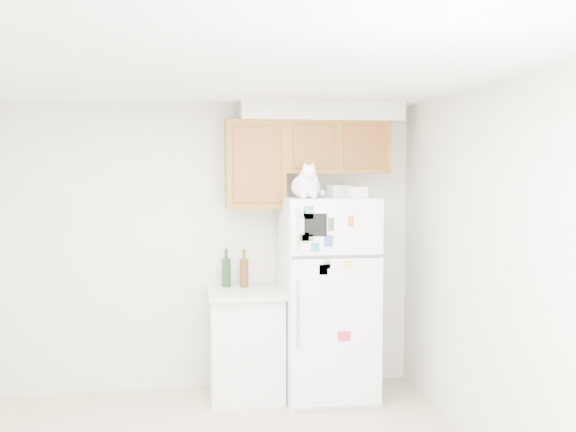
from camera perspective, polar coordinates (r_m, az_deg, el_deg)
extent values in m
cube|color=beige|center=(5.96, -7.75, -2.66)|extent=(3.80, 0.04, 2.50)
cube|color=beige|center=(2.04, -6.09, -15.63)|extent=(3.80, 0.04, 2.50)
cube|color=beige|center=(4.44, 18.08, -5.08)|extent=(0.04, 4.00, 2.50)
cube|color=white|center=(3.96, -7.50, 12.16)|extent=(3.80, 4.00, 0.04)
cube|color=brown|center=(5.89, 4.01, 5.82)|extent=(0.90, 0.33, 0.45)
cube|color=brown|center=(5.77, -2.81, 4.37)|extent=(0.50, 0.33, 0.75)
cube|color=silver|center=(5.89, 2.80, 8.75)|extent=(1.40, 0.37, 0.15)
cube|color=white|center=(5.76, 3.36, -6.87)|extent=(0.76, 0.72, 1.70)
cube|color=white|center=(5.31, 4.22, -0.99)|extent=(0.74, 0.03, 0.44)
cube|color=white|center=(5.45, 4.18, -9.82)|extent=(0.74, 0.03, 1.19)
cube|color=#59595B|center=(5.34, 4.21, -3.40)|extent=(0.74, 0.03, 0.02)
cylinder|color=silver|center=(5.22, 0.87, -1.12)|extent=(0.02, 0.02, 0.32)
cylinder|color=silver|center=(5.33, 0.86, -8.32)|extent=(0.02, 0.02, 0.55)
cube|color=black|center=(5.26, 2.36, -0.76)|extent=(0.18, 0.00, 0.18)
cube|color=white|center=(5.32, 2.55, -5.60)|extent=(0.22, 0.00, 0.28)
cube|color=#BC4B96|center=(5.31, 3.02, -4.57)|extent=(0.07, 0.00, 0.08)
cube|color=#649B4D|center=(5.31, 3.34, -4.12)|extent=(0.05, 0.00, 0.07)
cube|color=#E7D451|center=(5.35, 5.06, -4.13)|extent=(0.08, 0.00, 0.06)
cube|color=#74994C|center=(5.25, 1.49, -1.86)|extent=(0.06, 0.00, 0.08)
cube|color=#C73140|center=(5.45, 4.78, -10.11)|extent=(0.10, 0.00, 0.08)
cube|color=#48484C|center=(5.25, 1.58, -1.85)|extent=(0.10, 0.00, 0.05)
cube|color=teal|center=(5.28, 2.34, -2.67)|extent=(0.07, 0.00, 0.07)
cube|color=white|center=(5.32, 5.01, -1.53)|extent=(0.07, 0.00, 0.07)
cube|color=silver|center=(5.23, 1.07, 0.16)|extent=(0.07, 0.00, 0.05)
cube|color=silver|center=(5.52, 4.93, -12.62)|extent=(0.07, 0.00, 0.08)
cube|color=#444649|center=(5.28, 3.67, -0.73)|extent=(0.05, 0.00, 0.10)
cube|color=#3A8166|center=(5.24, 1.75, 0.30)|extent=(0.08, 0.00, 0.10)
cube|color=#2E46A2|center=(5.29, 3.44, -2.13)|extent=(0.07, 0.00, 0.09)
cube|color=#C05830|center=(5.32, 5.37, -0.43)|extent=(0.05, 0.00, 0.09)
cube|color=white|center=(5.81, -3.57, -10.93)|extent=(0.60, 0.60, 0.88)
cube|color=silver|center=(5.69, -3.57, -6.50)|extent=(0.64, 0.64, 0.04)
ellipsoid|color=white|center=(5.51, 1.51, 2.52)|extent=(0.23, 0.31, 0.20)
ellipsoid|color=white|center=(5.42, 1.68, 2.96)|extent=(0.17, 0.14, 0.19)
sphere|color=white|center=(5.37, 1.77, 3.72)|extent=(0.12, 0.12, 0.12)
cone|color=white|center=(5.37, 1.44, 4.34)|extent=(0.04, 0.04, 0.04)
cone|color=white|center=(5.38, 2.10, 4.34)|extent=(0.04, 0.04, 0.04)
cone|color=#D88C8C|center=(5.36, 1.45, 4.29)|extent=(0.02, 0.02, 0.03)
cone|color=#D88C8C|center=(5.37, 2.11, 4.29)|extent=(0.02, 0.02, 0.03)
sphere|color=white|center=(5.33, 1.87, 3.52)|extent=(0.05, 0.05, 0.05)
sphere|color=white|center=(5.38, 1.32, 1.81)|extent=(0.06, 0.06, 0.06)
sphere|color=white|center=(5.40, 2.16, 1.82)|extent=(0.06, 0.06, 0.06)
cylinder|color=white|center=(5.64, 2.30, 1.91)|extent=(0.14, 0.20, 0.07)
cube|color=white|center=(5.74, 4.35, 2.12)|extent=(0.21, 0.18, 0.10)
cube|color=white|center=(5.61, 5.88, 2.02)|extent=(0.17, 0.13, 0.09)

